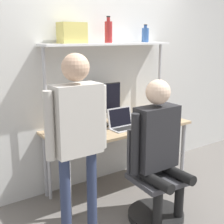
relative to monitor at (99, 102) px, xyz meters
The scene contains 13 objects.
ground_plane 1.17m from the monitor, 72.57° to the right, with size 12.00×12.00×0.00m, color slate.
wall_back 0.41m from the monitor, 52.05° to the left, with size 8.00×0.06×2.70m.
desk 0.42m from the monitor, 44.49° to the right, with size 1.73×0.68×0.76m.
shelf_unit 0.45m from the monitor, 11.05° to the left, with size 1.64×0.27×1.70m.
monitor is the anchor object (origin of this frame).
laptop 0.35m from the monitor, 57.25° to the right, with size 0.32×0.23×0.23m.
cell_phone 0.53m from the monitor, 33.00° to the right, with size 0.07×0.15×0.01m.
office_chair 1.17m from the monitor, 84.73° to the right, with size 0.56×0.56×0.90m.
person_seated 0.95m from the monitor, 85.18° to the right, with size 0.60×0.48×1.40m.
person_standing 1.07m from the monitor, 132.22° to the right, with size 0.56×0.22×1.66m.
bottle_red 0.81m from the monitor, 11.67° to the left, with size 0.09×0.09×0.29m.
bottle_blue 1.03m from the monitor, ahead, with size 0.09×0.09×0.21m.
storage_box 0.83m from the monitor, behind, with size 0.28×0.18×0.22m.
Camera 1 is at (-2.04, -2.45, 1.79)m, focal length 50.00 mm.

